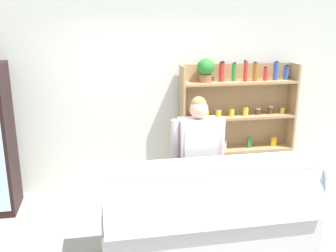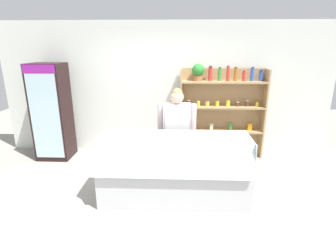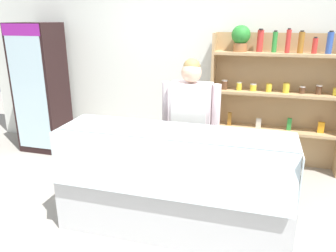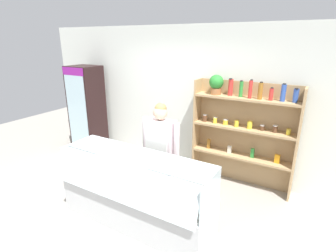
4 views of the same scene
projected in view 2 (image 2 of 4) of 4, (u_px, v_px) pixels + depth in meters
ground_plane at (159, 198)px, 3.98m from camera, size 12.00×12.00×0.00m
back_wall at (166, 89)px, 5.46m from camera, size 6.80×0.10×2.70m
drinks_fridge at (52, 112)px, 5.21m from camera, size 0.64×0.57×1.91m
shelving_unit at (220, 105)px, 5.31m from camera, size 1.70×0.29×1.89m
deli_display_case at (174, 180)px, 3.88m from camera, size 2.16×0.71×1.01m
shop_clerk at (177, 128)px, 4.25m from camera, size 0.62×0.25×1.59m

